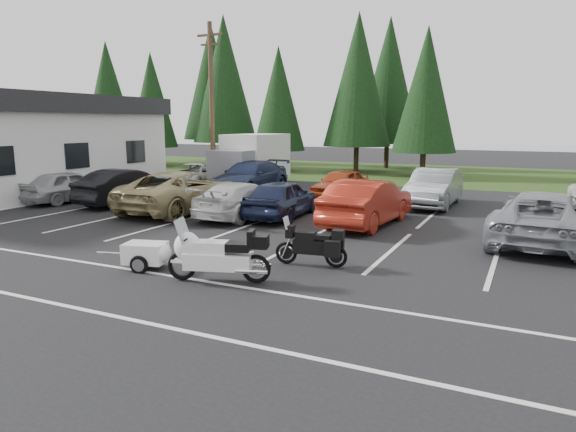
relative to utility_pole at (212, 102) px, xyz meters
The scene contains 28 objects.
ground 16.31m from the utility_pole, 50.19° to the right, with size 120.00×120.00×0.00m, color black.
grass_strip 16.31m from the utility_pole, 50.19° to the left, with size 80.00×16.00×0.01m, color #233C13.
lake_water 45.47m from the utility_pole, 71.97° to the left, with size 70.00×50.00×0.02m, color gray.
utility_pole is the anchor object (origin of this frame).
box_truck 3.85m from the utility_pole, 14.04° to the left, with size 2.40×5.60×2.90m, color silver, non-canonical shape.
stall_markings 14.90m from the utility_pole, 45.00° to the right, with size 32.00×16.00×0.01m, color silver.
conifer_0 20.90m from the utility_pole, 149.74° to the left, with size 4.58×4.58×10.66m.
conifer_1 15.14m from the utility_pole, 142.52° to the left, with size 3.96×3.96×9.22m.
conifer_2 12.56m from the utility_pole, 119.05° to the left, with size 5.10×5.10×11.89m.
conifer_3 9.43m from the utility_pole, 93.04° to the left, with size 3.87×3.87×9.02m.
conifer_4 12.13m from the utility_pole, 65.36° to the left, with size 4.80×4.80×11.17m.
conifer_5 13.89m from the utility_pole, 43.83° to the left, with size 4.14×4.14×9.63m.
conifer_back_a 18.20m from the utility_pole, 123.69° to the left, with size 5.28×5.28×12.30m.
conifer_back_b 16.75m from the utility_pole, 68.84° to the left, with size 4.97×4.97×11.58m.
car_near_0 9.41m from the utility_pole, 105.70° to the right, with size 1.70×4.23×1.44m, color #A7A7AC.
car_near_1 8.57m from the utility_pole, 85.64° to the right, with size 1.65×4.73×1.56m, color black.
car_near_2 9.86m from the utility_pole, 64.00° to the right, with size 2.73×5.92×1.65m, color #908053.
car_near_3 11.37m from the utility_pole, 50.32° to the right, with size 1.87×4.61×1.34m, color silver.
car_near_4 11.79m from the utility_pole, 42.98° to the right, with size 1.72×4.29×1.46m, color #161D39.
car_near_5 14.32m from the utility_pole, 33.54° to the right, with size 1.70×4.89×1.61m, color maroon.
car_near_6 19.24m from the utility_pole, 25.47° to the right, with size 2.58×5.61×1.56m, color gray.
car_far_0 4.31m from the utility_pole, 97.77° to the right, with size 2.25×4.88×1.36m, color silver.
car_far_1 5.58m from the utility_pole, 28.90° to the right, with size 2.24×5.52×1.60m, color #1B2343.
car_far_2 9.45m from the utility_pole, 11.66° to the right, with size 1.61×4.01×1.37m, color #A03614.
car_far_3 13.61m from the utility_pole, 10.17° to the right, with size 1.69×4.85×1.60m, color slate.
touring_motorcycle 18.99m from the utility_pole, 55.89° to the right, with size 2.62×0.81×1.45m, color white, non-canonical shape.
cargo_trailer 17.88m from the utility_pole, 61.69° to the right, with size 1.42×0.80×0.66m, color white, non-canonical shape.
adventure_motorcycle 18.20m from the utility_pole, 48.45° to the right, with size 2.04×0.71×1.24m, color black, non-canonical shape.
Camera 1 is at (6.62, -12.71, 3.52)m, focal length 32.00 mm.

